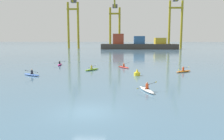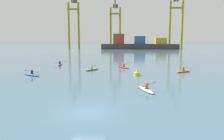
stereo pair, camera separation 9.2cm
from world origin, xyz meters
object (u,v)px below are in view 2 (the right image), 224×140
Objects in this scene: kayak_magenta at (60,64)px; kayak_white at (146,89)px; kayak_blue at (32,74)px; container_barge at (138,44)px; kayak_red at (124,67)px; kayak_lime at (92,69)px; gantry_crane_west at (73,16)px; gantry_crane_east_mid at (176,16)px; gantry_crane_west_mid at (115,20)px; channel_buoy at (137,73)px; kayak_orange at (184,71)px.

kayak_white is at bearing -55.53° from kayak_magenta.
kayak_blue is (-0.33, -13.32, 0.00)m from kayak_magenta.
kayak_red is (-6.88, -79.98, -2.25)m from container_barge.
gantry_crane_west is at bearing 104.62° from kayak_lime.
gantry_crane_east_mid is at bearing 2.46° from gantry_crane_west.
gantry_crane_west is at bearing -162.02° from gantry_crane_west_mid.
kayak_white is (-25.20, -107.18, -17.31)m from gantry_crane_east_mid.
gantry_crane_west_mid is 104.52m from kayak_blue.
gantry_crane_west_mid is at bearing 17.98° from gantry_crane_west.
gantry_crane_west_mid is at bearing 85.93° from kayak_blue.
channel_buoy is 0.32× the size of kayak_red.
kayak_blue is at bearing -141.87° from kayak_lime.
kayak_lime is 0.92× the size of kayak_magenta.
container_barge is 92.01m from kayak_blue.
channel_buoy is 9.05m from kayak_lime.
gantry_crane_east_mid is at bearing 21.74° from container_barge.
kayak_lime is at bearing -75.38° from gantry_crane_west.
channel_buoy is at bearing -35.63° from kayak_lime.
container_barge is at bearing 87.46° from kayak_white.
gantry_crane_east_mid is at bearing -8.40° from gantry_crane_west_mid.
kayak_white is (-4.38, -98.88, -2.25)m from container_barge.
gantry_crane_west_mid is 33.99m from gantry_crane_east_mid.
kayak_blue reaches higher than kayak_magenta.
gantry_crane_west is 101.04m from channel_buoy.
gantry_crane_east_mid reaches higher than kayak_red.
gantry_crane_west_mid is (-12.79, 13.26, 13.82)m from container_barge.
kayak_blue is at bearing -112.66° from gantry_crane_east_mid.
channel_buoy is (7.93, -102.09, -15.89)m from gantry_crane_west_mid.
kayak_blue is 0.94× the size of kayak_white.
kayak_orange is (15.52, -98.22, -16.08)m from gantry_crane_west_mid.
container_barge reaches higher than channel_buoy.
gantry_crane_west_mid is 98.14m from kayak_lime.
kayak_lime is (-12.22, -83.55, -2.25)m from container_barge.
gantry_crane_west_mid reaches higher than kayak_magenta.
channel_buoy is at bearing -153.00° from kayak_orange.
gantry_crane_west is (-35.55, 5.88, 15.22)m from container_barge.
gantry_crane_west_mid reaches higher than container_barge.
kayak_orange is at bearing -88.16° from container_barge.
kayak_red is 13.39m from kayak_magenta.
gantry_crane_west reaches higher than kayak_lime.
channel_buoy is (-4.86, -88.83, -2.07)m from container_barge.
gantry_crane_east_mid reaches higher than kayak_white.
kayak_magenta is (15.76, -82.31, -17.47)m from gantry_crane_west.
kayak_orange is 0.89× the size of kayak_magenta.
channel_buoy reaches higher than kayak_magenta.
gantry_crane_east_mid is at bearing 75.19° from channel_buoy.
channel_buoy is 15.29m from kayak_blue.
kayak_lime is 1.03× the size of kayak_orange.
gantry_crane_west_mid is at bearing 94.44° from channel_buoy.
container_barge reaches higher than kayak_lime.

